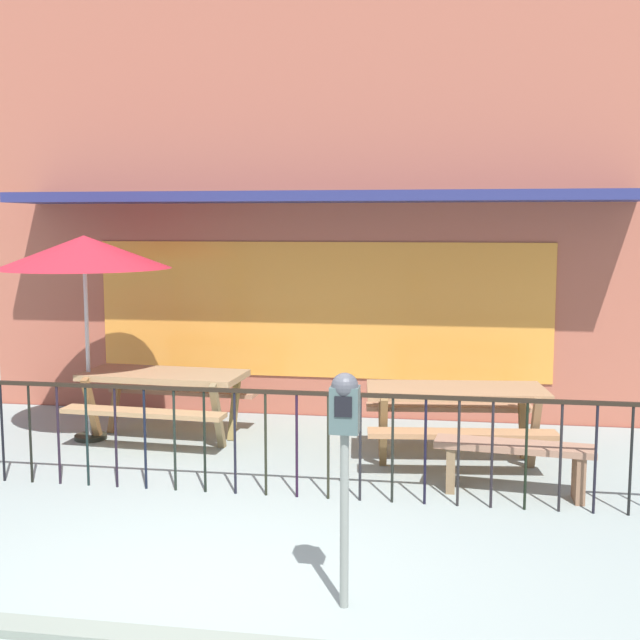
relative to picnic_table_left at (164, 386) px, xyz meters
The scene contains 8 objects.
ground 3.84m from the picnic_table_left, 65.85° to the right, with size 40.00×40.00×0.00m, color gray.
pub_storefront 3.05m from the picnic_table_left, 46.30° to the left, with size 8.76×1.42×5.40m.
patio_fence_front 2.25m from the picnic_table_left, 46.44° to the right, with size 7.39×0.04×0.97m.
picnic_table_left is the anchor object (origin of this frame).
picnic_table_right 3.25m from the picnic_table_left, ahead, with size 1.94×1.56×0.79m.
patio_umbrella 1.71m from the picnic_table_left, behind, with size 1.90×1.90×2.30m.
patio_bench 3.96m from the picnic_table_left, 18.69° to the right, with size 1.43×0.47×0.48m.
parking_meter_far 4.43m from the picnic_table_left, 55.06° to the right, with size 0.18×0.17×1.52m.
Camera 1 is at (1.59, -4.96, 2.44)m, focal length 44.91 mm.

